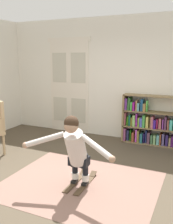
% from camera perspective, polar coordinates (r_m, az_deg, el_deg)
% --- Properties ---
extents(ground_plane, '(7.20, 7.20, 0.00)m').
position_cam_1_polar(ground_plane, '(4.23, -4.45, -15.23)').
color(ground_plane, '#4D4232').
extents(back_wall, '(6.00, 0.10, 2.90)m').
position_cam_1_polar(back_wall, '(6.17, 7.21, 7.46)').
color(back_wall, silver).
rests_on(back_wall, ground).
extents(double_door, '(1.22, 0.05, 2.45)m').
position_cam_1_polar(double_door, '(6.66, -3.94, 5.96)').
color(double_door, silver).
rests_on(double_door, ground).
extents(rug, '(2.37, 1.93, 0.01)m').
position_cam_1_polar(rug, '(4.13, -1.44, -15.87)').
color(rug, '#876457').
rests_on(rug, ground).
extents(bookshelf, '(1.62, 0.30, 1.12)m').
position_cam_1_polar(bookshelf, '(5.92, 15.32, -2.84)').
color(bookshelf, olive).
rests_on(bookshelf, ground).
extents(skis_pair, '(0.29, 0.75, 0.07)m').
position_cam_1_polar(skis_pair, '(4.14, -1.28, -15.46)').
color(skis_pair, '#4E3A27').
rests_on(skis_pair, rug).
extents(person_skier, '(1.40, 0.63, 1.09)m').
position_cam_1_polar(person_skier, '(3.72, -2.54, -7.87)').
color(person_skier, white).
rests_on(person_skier, skis_pair).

